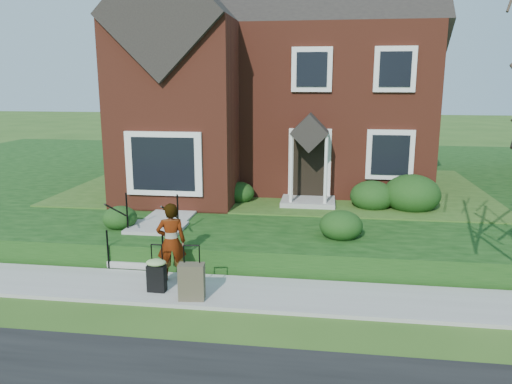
% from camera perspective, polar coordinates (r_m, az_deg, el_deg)
% --- Properties ---
extents(ground, '(120.00, 120.00, 0.00)m').
position_cam_1_polar(ground, '(10.39, -2.05, -11.63)').
color(ground, '#2D5119').
rests_on(ground, ground).
extents(sidewalk, '(60.00, 1.60, 0.08)m').
position_cam_1_polar(sidewalk, '(10.37, -2.06, -11.42)').
color(sidewalk, '#9E9B93').
rests_on(sidewalk, ground).
extents(terrace, '(44.00, 20.00, 0.60)m').
position_cam_1_polar(terrace, '(20.74, 14.29, 1.12)').
color(terrace, '#10350E').
rests_on(terrace, ground).
extents(walkway, '(1.20, 6.00, 0.06)m').
position_cam_1_polar(walkway, '(15.36, -8.02, -1.25)').
color(walkway, '#9E9B93').
rests_on(walkway, terrace).
extents(main_house, '(10.40, 10.20, 9.40)m').
position_cam_1_polar(main_house, '(19.06, 2.41, 15.53)').
color(main_house, maroon).
rests_on(main_house, terrace).
extents(front_steps, '(1.40, 2.02, 1.50)m').
position_cam_1_polar(front_steps, '(12.51, -11.96, -5.32)').
color(front_steps, '#9E9B93').
rests_on(front_steps, ground).
extents(foundation_shrubs, '(9.92, 4.35, 1.14)m').
position_cam_1_polar(foundation_shrubs, '(14.56, 5.97, -0.16)').
color(foundation_shrubs, black).
rests_on(foundation_shrubs, terrace).
extents(woman, '(0.71, 0.57, 1.69)m').
position_cam_1_polar(woman, '(10.76, -9.67, -5.65)').
color(woman, '#999999').
rests_on(woman, sidewalk).
extents(suitcase_black, '(0.42, 0.34, 0.98)m').
position_cam_1_polar(suitcase_black, '(10.39, -11.30, -9.11)').
color(suitcase_black, black).
rests_on(suitcase_black, sidewalk).
extents(suitcase_olive, '(0.53, 0.33, 1.09)m').
position_cam_1_polar(suitcase_olive, '(9.92, -7.36, -10.12)').
color(suitcase_olive, '#4E4734').
rests_on(suitcase_olive, sidewalk).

